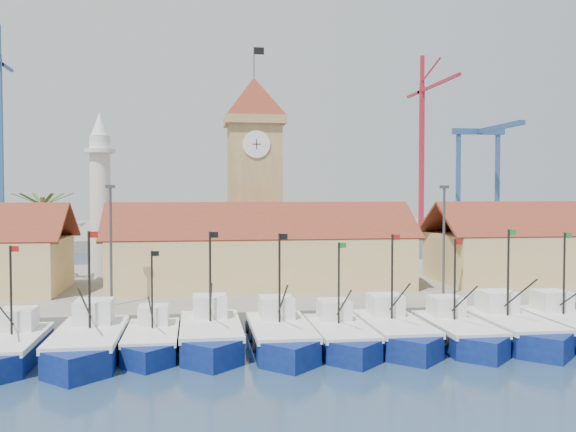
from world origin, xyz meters
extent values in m
plane|color=#1D354E|center=(0.00, 0.00, 0.00)|extent=(400.00, 400.00, 0.00)
cube|color=gray|center=(0.00, 24.00, 0.75)|extent=(140.00, 32.00, 1.50)
cube|color=gray|center=(0.00, 110.00, 1.00)|extent=(240.00, 80.00, 2.00)
cube|color=navy|center=(-16.61, 2.27, 0.49)|extent=(3.42, 7.73, 1.76)
cube|color=silver|center=(-16.61, 2.27, 1.37)|extent=(3.48, 7.94, 0.34)
cube|color=silver|center=(-16.61, 4.20, 2.15)|extent=(2.05, 2.15, 1.37)
cylinder|color=black|center=(-16.61, 2.76, 4.10)|extent=(0.14, 0.14, 5.46)
cube|color=#A5140F|center=(-16.37, 2.76, 6.64)|extent=(0.49, 0.02, 0.34)
cube|color=navy|center=(-12.16, 2.51, 0.55)|extent=(3.82, 8.64, 1.96)
cube|color=navy|center=(-12.16, -1.81, 0.55)|extent=(3.82, 3.82, 1.96)
cube|color=silver|center=(-12.16, 2.51, 1.53)|extent=(3.89, 8.88, 0.38)
cube|color=silver|center=(-12.16, 4.67, 2.40)|extent=(2.29, 2.40, 1.53)
cylinder|color=black|center=(-12.16, 3.06, 4.58)|extent=(0.15, 0.15, 6.11)
cube|color=#A5140F|center=(-11.89, 3.06, 7.42)|extent=(0.55, 0.02, 0.38)
cube|color=navy|center=(-8.48, 3.42, 0.45)|extent=(3.16, 7.15, 1.62)
cube|color=navy|center=(-8.48, -0.16, 0.45)|extent=(3.16, 3.16, 1.62)
cube|color=silver|center=(-8.48, 3.42, 1.26)|extent=(3.22, 7.35, 0.32)
cube|color=silver|center=(-8.48, 5.20, 1.99)|extent=(1.90, 1.99, 1.26)
cylinder|color=black|center=(-8.48, 3.87, 3.79)|extent=(0.13, 0.13, 5.05)
cube|color=black|center=(-8.26, 3.87, 6.14)|extent=(0.45, 0.02, 0.32)
cube|color=navy|center=(-4.83, 3.79, 0.53)|extent=(3.73, 8.44, 1.92)
cube|color=navy|center=(-4.83, -0.43, 0.53)|extent=(3.73, 3.73, 1.92)
cube|color=silver|center=(-4.83, 3.79, 1.49)|extent=(3.81, 8.68, 0.37)
cube|color=silver|center=(-4.83, 5.90, 2.35)|extent=(2.24, 2.35, 1.49)
cylinder|color=black|center=(-4.83, 4.32, 4.48)|extent=(0.15, 0.15, 5.97)
cube|color=black|center=(-4.57, 4.32, 7.25)|extent=(0.53, 0.02, 0.37)
cube|color=navy|center=(-0.45, 2.93, 0.53)|extent=(3.68, 8.32, 1.89)
cube|color=navy|center=(-0.45, -1.23, 0.53)|extent=(3.68, 3.68, 1.89)
cube|color=silver|center=(-0.45, 2.93, 1.47)|extent=(3.75, 8.55, 0.37)
cube|color=silver|center=(-0.45, 5.01, 2.31)|extent=(2.21, 2.31, 1.47)
cylinder|color=black|center=(-0.45, 3.46, 4.41)|extent=(0.15, 0.15, 5.89)
cube|color=black|center=(-0.18, 3.46, 7.15)|extent=(0.53, 0.02, 0.37)
cube|color=navy|center=(3.37, 2.69, 0.48)|extent=(3.38, 7.66, 1.74)
cube|color=navy|center=(3.37, -1.14, 0.48)|extent=(3.38, 3.38, 1.74)
cube|color=silver|center=(3.37, 2.69, 1.35)|extent=(3.45, 7.87, 0.34)
cube|color=silver|center=(3.37, 4.60, 2.13)|extent=(2.03, 2.13, 1.35)
cylinder|color=black|center=(3.37, 3.17, 4.06)|extent=(0.14, 0.14, 5.41)
cube|color=#197226|center=(3.62, 3.17, 6.58)|extent=(0.48, 0.02, 0.34)
cube|color=navy|center=(7.07, 3.11, 0.52)|extent=(3.61, 8.17, 1.86)
cube|color=navy|center=(7.07, -0.98, 0.52)|extent=(3.61, 3.61, 1.86)
cube|color=silver|center=(7.07, 3.11, 1.44)|extent=(3.68, 8.40, 0.36)
cube|color=silver|center=(7.07, 5.15, 2.27)|extent=(2.17, 2.27, 1.44)
cylinder|color=black|center=(7.07, 3.62, 4.33)|extent=(0.14, 0.14, 5.78)
cube|color=#A5140F|center=(7.33, 3.62, 7.02)|extent=(0.52, 0.02, 0.36)
cube|color=navy|center=(11.18, 2.58, 0.49)|extent=(3.45, 7.82, 1.78)
cube|color=navy|center=(11.18, -1.33, 0.49)|extent=(3.45, 3.45, 1.78)
cube|color=silver|center=(11.18, 2.58, 1.38)|extent=(3.52, 8.03, 0.35)
cube|color=silver|center=(11.18, 4.53, 2.17)|extent=(2.07, 2.17, 1.38)
cylinder|color=black|center=(11.18, 3.07, 4.15)|extent=(0.14, 0.14, 5.53)
cube|color=#A5140F|center=(11.43, 3.07, 6.71)|extent=(0.49, 0.02, 0.35)
cube|color=navy|center=(15.04, 2.76, 0.54)|extent=(3.75, 8.49, 1.93)
cube|color=navy|center=(15.04, -1.49, 0.54)|extent=(3.75, 3.75, 1.93)
cube|color=silver|center=(15.04, 2.76, 1.50)|extent=(3.82, 8.72, 0.37)
cube|color=silver|center=(15.04, 4.88, 2.36)|extent=(2.25, 2.36, 1.50)
cylinder|color=black|center=(15.04, 3.29, 4.50)|extent=(0.15, 0.15, 6.00)
cube|color=#197226|center=(15.31, 3.29, 7.29)|extent=(0.54, 0.02, 0.37)
cube|color=navy|center=(19.23, 2.99, 0.52)|extent=(3.62, 8.19, 1.86)
cube|color=silver|center=(19.23, 2.99, 1.45)|extent=(3.69, 8.41, 0.36)
cube|color=silver|center=(19.23, 5.04, 2.27)|extent=(2.17, 2.27, 1.45)
cylinder|color=black|center=(19.23, 3.51, 4.34)|extent=(0.14, 0.14, 5.79)
cube|color=#197226|center=(19.49, 3.51, 7.03)|extent=(0.52, 0.02, 0.36)
cube|color=#DEB87A|center=(0.00, 20.00, 3.75)|extent=(26.00, 10.00, 4.50)
cube|color=maroon|center=(0.00, 17.50, 7.50)|extent=(27.04, 5.13, 3.21)
cube|color=maroon|center=(0.00, 22.50, 7.50)|extent=(27.04, 5.13, 3.21)
cube|color=maroon|center=(32.00, 22.50, 7.50)|extent=(31.20, 5.13, 3.21)
cube|color=tan|center=(0.00, 26.00, 9.00)|extent=(5.00, 5.00, 15.00)
cube|color=tan|center=(0.00, 26.00, 16.90)|extent=(5.80, 5.80, 0.80)
pyramid|color=maroon|center=(0.00, 26.00, 19.20)|extent=(5.80, 5.80, 4.00)
cylinder|color=white|center=(0.00, 23.45, 14.50)|extent=(2.60, 0.15, 2.60)
cube|color=black|center=(0.00, 23.37, 14.50)|extent=(0.08, 0.02, 1.00)
cube|color=black|center=(0.00, 23.37, 14.50)|extent=(0.80, 0.02, 0.08)
cylinder|color=#3F3F44|center=(0.00, 26.00, 22.70)|extent=(0.10, 0.10, 3.00)
cube|color=black|center=(0.50, 26.00, 23.80)|extent=(1.00, 0.03, 0.70)
cylinder|color=silver|center=(-15.00, 28.00, 8.50)|extent=(2.00, 2.00, 14.00)
cylinder|color=silver|center=(-15.00, 28.00, 14.00)|extent=(3.00, 3.00, 0.40)
cone|color=silver|center=(-15.00, 28.00, 16.60)|extent=(1.80, 1.80, 2.40)
cylinder|color=brown|center=(-20.00, 26.00, 5.50)|extent=(0.44, 0.44, 8.00)
cube|color=#306021|center=(-18.60, 26.00, 9.30)|extent=(2.80, 0.35, 1.18)
cube|color=#306021|center=(-19.30, 27.21, 9.30)|extent=(1.71, 2.60, 1.18)
cube|color=#306021|center=(-20.70, 27.21, 9.30)|extent=(1.71, 2.60, 1.18)
cube|color=#306021|center=(-21.40, 26.00, 9.30)|extent=(2.80, 0.35, 1.18)
cube|color=#306021|center=(-20.70, 24.79, 9.30)|extent=(1.71, 2.60, 1.18)
cube|color=#306021|center=(-19.30, 24.79, 9.30)|extent=(1.71, 2.60, 1.18)
cylinder|color=#3F3F44|center=(-12.00, 12.00, 6.00)|extent=(0.20, 0.20, 9.00)
cube|color=#3F3F44|center=(-12.00, 12.00, 10.40)|extent=(0.70, 0.25, 0.25)
cylinder|color=#3F3F44|center=(14.00, 12.00, 6.00)|extent=(0.20, 0.20, 9.00)
cube|color=#3F3F44|center=(14.00, 12.00, 10.40)|extent=(0.70, 0.25, 0.25)
cube|color=#2B4E85|center=(-47.01, 108.00, 20.30)|extent=(1.00, 1.00, 36.60)
cube|color=#2B4E85|center=(-47.01, 113.00, 37.60)|extent=(0.60, 10.00, 0.60)
cube|color=#B01B30|center=(45.93, 105.00, 18.08)|extent=(1.00, 1.00, 32.16)
cube|color=#B01B30|center=(45.93, 95.54, 33.16)|extent=(0.60, 23.64, 0.60)
cube|color=#B01B30|center=(45.93, 110.00, 33.16)|extent=(0.60, 10.00, 0.60)
cube|color=#B01B30|center=(45.93, 105.00, 37.66)|extent=(0.80, 0.80, 7.00)
cube|color=#2B4E85|center=(57.00, 110.00, 13.00)|extent=(0.90, 0.90, 22.00)
cube|color=#2B4E85|center=(67.00, 110.00, 13.00)|extent=(0.90, 0.90, 22.00)
cube|color=#2B4E85|center=(62.00, 110.00, 24.50)|extent=(13.00, 1.40, 1.40)
cube|color=#2B4E85|center=(62.00, 100.00, 24.50)|extent=(1.40, 22.00, 1.00)
camera|label=1|loc=(-5.76, -37.01, 10.03)|focal=40.00mm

